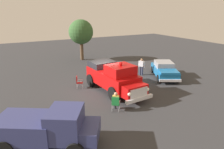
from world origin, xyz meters
TOP-DOWN VIEW (x-y plane):
  - ground_plane at (0.00, 0.00)m, footprint 60.00×60.00m
  - vintage_fire_truck at (0.99, 0.61)m, footprint 6.11×2.74m
  - classic_hot_rod at (0.23, 6.56)m, footprint 4.72×3.69m
  - parked_pickup at (5.54, -5.41)m, footprint 4.02×5.04m
  - lawn_chair_near_truck at (4.06, -0.91)m, footprint 0.69×0.69m
  - lawn_chair_by_car at (-0.98, -1.64)m, footprint 0.65×0.65m
  - spectator_seated at (3.95, -0.83)m, footprint 0.65×0.62m
  - spectator_standing at (-1.41, 5.05)m, footprint 0.60×0.44m
  - oak_tree_left at (-10.39, 2.14)m, footprint 3.07×3.07m

SIDE VIEW (x-z plane):
  - ground_plane at x=0.00m, z-range 0.00..0.00m
  - lawn_chair_near_truck at x=4.06m, z-range 0.08..1.10m
  - lawn_chair_by_car at x=-0.98m, z-range 0.08..1.10m
  - spectator_seated at x=3.95m, z-range 0.05..1.34m
  - classic_hot_rod at x=0.23m, z-range 0.02..1.48m
  - spectator_standing at x=-1.41m, z-range 0.13..1.80m
  - parked_pickup at x=5.54m, z-range 0.04..1.94m
  - vintage_fire_truck at x=0.99m, z-range -0.10..2.49m
  - oak_tree_left at x=-10.39m, z-range 0.98..6.08m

